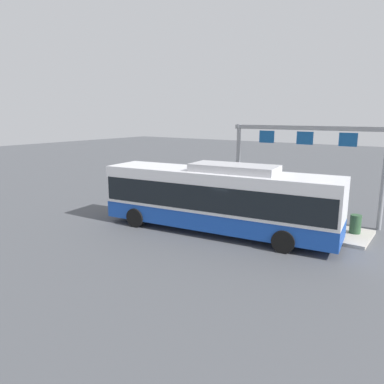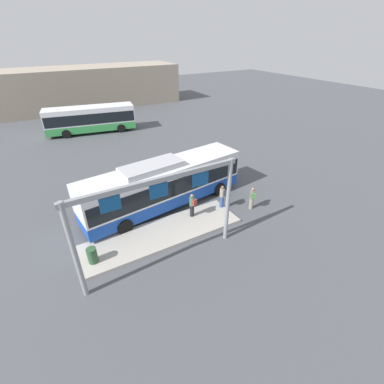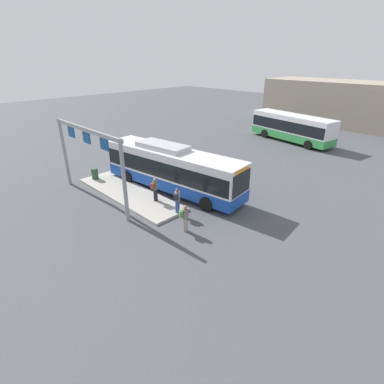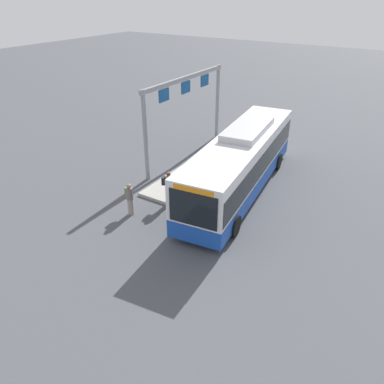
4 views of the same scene
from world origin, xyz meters
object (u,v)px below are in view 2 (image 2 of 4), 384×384
Objects in this scene: person_boarding at (252,198)px; person_waiting_mid at (192,205)px; bus_main at (164,183)px; trash_bin at (92,255)px; person_waiting_near at (222,196)px; bus_background_left at (90,118)px.

person_waiting_mid is at bearing 105.12° from person_boarding.
trash_bin is (-5.80, -3.31, -1.20)m from bus_main.
bus_main is 7.16× the size of person_boarding.
person_waiting_near is at bearing 5.58° from trash_bin.
person_boarding is (5.00, -3.45, -0.92)m from bus_main.
person_waiting_near is at bearing 90.06° from person_boarding.
bus_main is 6.15m from person_boarding.
bus_background_left reaches higher than person_boarding.
trash_bin is at bearing 85.47° from person_waiting_mid.
bus_background_left is 6.32× the size of person_boarding.
trash_bin is at bearing 119.30° from person_boarding.
person_waiting_near and person_waiting_mid have the same top height.
person_waiting_near is (3.94, -21.84, -0.73)m from bus_background_left.
person_waiting_near is 1.00× the size of person_waiting_mid.
bus_background_left reaches higher than person_waiting_mid.
bus_main reaches higher than trash_bin.
bus_background_left is 11.74× the size of trash_bin.
person_waiting_mid is (0.87, -2.35, -0.76)m from bus_main.
bus_main is at bearing 23.47° from person_waiting_near.
person_waiting_mid is (1.58, -21.77, -0.73)m from bus_background_left.
person_waiting_mid is at bearing -76.52° from bus_main.
person_waiting_mid reaches higher than trash_bin.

